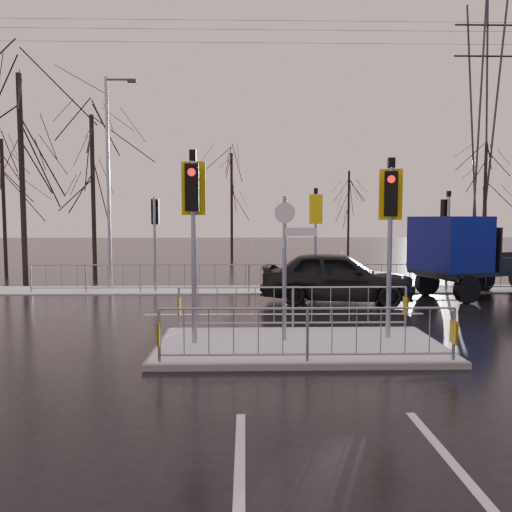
{
  "coord_description": "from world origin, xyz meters",
  "views": [
    {
      "loc": [
        -1.14,
        -10.32,
        2.77
      ],
      "look_at": [
        -0.86,
        2.25,
        1.8
      ],
      "focal_mm": 35.0,
      "sensor_mm": 36.0,
      "label": 1
    }
  ],
  "objects_px": {
    "flatbed_truck": "(469,254)",
    "traffic_island": "(299,331)",
    "car_far_lane": "(337,277)",
    "street_lamp_left": "(110,174)"
  },
  "relations": [
    {
      "from": "flatbed_truck",
      "to": "traffic_island",
      "type": "bearing_deg",
      "value": -134.66
    },
    {
      "from": "car_far_lane",
      "to": "flatbed_truck",
      "type": "relative_size",
      "value": 0.77
    },
    {
      "from": "traffic_island",
      "to": "flatbed_truck",
      "type": "xyz_separation_m",
      "value": [
        6.65,
        6.73,
        1.11
      ]
    },
    {
      "from": "traffic_island",
      "to": "street_lamp_left",
      "type": "bearing_deg",
      "value": 124.07
    },
    {
      "from": "car_far_lane",
      "to": "traffic_island",
      "type": "bearing_deg",
      "value": 172.29
    },
    {
      "from": "traffic_island",
      "to": "flatbed_truck",
      "type": "relative_size",
      "value": 0.93
    },
    {
      "from": "car_far_lane",
      "to": "street_lamp_left",
      "type": "distance_m",
      "value": 9.78
    },
    {
      "from": "car_far_lane",
      "to": "flatbed_truck",
      "type": "bearing_deg",
      "value": -68.96
    },
    {
      "from": "traffic_island",
      "to": "car_far_lane",
      "type": "relative_size",
      "value": 1.21
    },
    {
      "from": "traffic_island",
      "to": "car_far_lane",
      "type": "xyz_separation_m",
      "value": [
        1.88,
        5.82,
        0.45
      ]
    }
  ]
}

